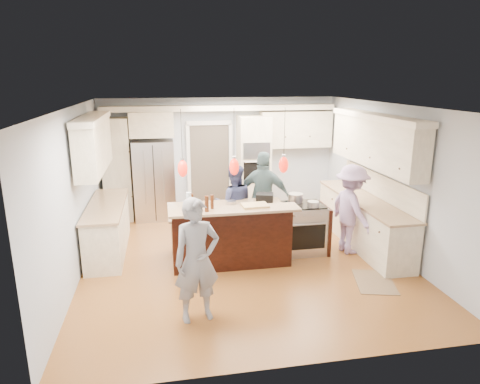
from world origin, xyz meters
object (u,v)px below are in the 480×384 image
object	(u,v)px
refrigerator	(155,180)
island_range	(304,228)
kitchen_island	(229,233)
person_bar_end	(197,260)
person_far_left	(234,204)

from	to	relation	value
refrigerator	island_range	distance (m)	3.71
kitchen_island	person_bar_end	xyz separation A→B (m)	(-0.72, -1.87, 0.36)
refrigerator	kitchen_island	distance (m)	2.91
island_range	person_bar_end	distance (m)	2.91
refrigerator	kitchen_island	xyz separation A→B (m)	(1.30, -2.57, -0.41)
kitchen_island	person_far_left	size ratio (longest dim) A/B	1.36
kitchen_island	island_range	world-z (taller)	kitchen_island
refrigerator	person_bar_end	world-z (taller)	refrigerator
person_far_left	island_range	bearing A→B (deg)	154.93
island_range	refrigerator	bearing A→B (deg)	137.41
kitchen_island	island_range	bearing A→B (deg)	3.07
refrigerator	person_far_left	bearing A→B (deg)	-49.60
island_range	person_far_left	distance (m)	1.42
refrigerator	person_bar_end	distance (m)	4.48
refrigerator	person_far_left	xyz separation A→B (m)	(1.52, -1.79, -0.13)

